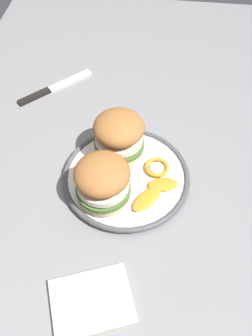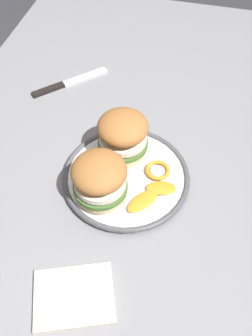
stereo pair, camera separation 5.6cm
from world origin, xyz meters
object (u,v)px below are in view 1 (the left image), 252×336
(dinner_plate, at_px, (126,176))
(sandwich_half_left, at_px, (103,181))
(table_knife, at_px, (51,90))
(sandwich_half_right, at_px, (119,135))
(dining_table, at_px, (109,176))

(dinner_plate, height_order, sandwich_half_left, sandwich_half_left)
(sandwich_half_left, distance_m, table_knife, 0.38)
(sandwich_half_left, xyz_separation_m, table_knife, (-0.32, -0.20, -0.07))
(dinner_plate, bearing_deg, table_knife, -138.38)
(table_knife, bearing_deg, sandwich_half_right, 46.85)
(sandwich_half_left, distance_m, sandwich_half_right, 0.13)
(dining_table, bearing_deg, sandwich_half_right, 72.61)
(dining_table, xyz_separation_m, table_knife, (-0.19, -0.18, 0.10))
(sandwich_half_right, xyz_separation_m, table_knife, (-0.20, -0.21, -0.07))
(dinner_plate, relative_size, sandwich_half_left, 2.25)
(sandwich_half_left, bearing_deg, sandwich_half_right, 172.67)
(dinner_plate, bearing_deg, sandwich_half_left, -33.99)
(dining_table, distance_m, sandwich_half_left, 0.22)
(dining_table, bearing_deg, table_knife, -136.06)
(dinner_plate, xyz_separation_m, sandwich_half_left, (0.06, -0.04, 0.06))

